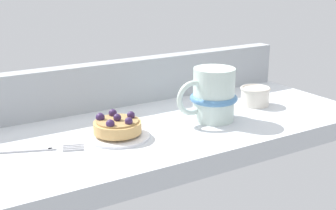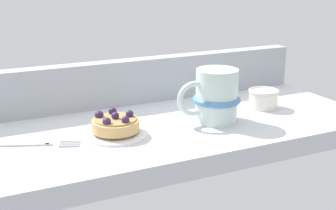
% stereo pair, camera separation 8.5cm
% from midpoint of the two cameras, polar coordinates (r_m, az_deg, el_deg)
% --- Properties ---
extents(ground_plane, '(0.89, 0.35, 0.04)m').
position_cam_midpoint_polar(ground_plane, '(0.88, 0.40, -3.79)').
color(ground_plane, silver).
extents(window_rail_back, '(0.87, 0.04, 0.10)m').
position_cam_midpoint_polar(window_rail_back, '(1.00, -3.49, 2.74)').
color(window_rail_back, '#9EA3A8').
rests_on(window_rail_back, ground_plane).
extents(dessert_plate, '(0.11, 0.11, 0.01)m').
position_cam_midpoint_polar(dessert_plate, '(0.83, -3.58, -3.52)').
color(dessert_plate, white).
rests_on(dessert_plate, ground_plane).
extents(raspberry_tart, '(0.09, 0.09, 0.03)m').
position_cam_midpoint_polar(raspberry_tart, '(0.82, -3.62, -2.37)').
color(raspberry_tart, tan).
rests_on(raspberry_tart, dessert_plate).
extents(coffee_mug, '(0.13, 0.09, 0.10)m').
position_cam_midpoint_polar(coffee_mug, '(0.90, 8.61, 1.04)').
color(coffee_mug, silver).
rests_on(coffee_mug, ground_plane).
extents(dessert_fork, '(0.17, 0.08, 0.01)m').
position_cam_midpoint_polar(dessert_fork, '(0.81, -14.03, -4.77)').
color(dessert_fork, '#B7B7BC').
rests_on(dessert_fork, ground_plane).
extents(sugar_bowl, '(0.07, 0.07, 0.04)m').
position_cam_midpoint_polar(sugar_bowl, '(1.01, 14.00, 0.86)').
color(sugar_bowl, silver).
rests_on(sugar_bowl, ground_plane).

